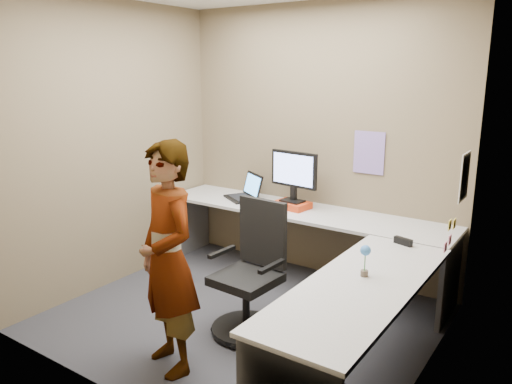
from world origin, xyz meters
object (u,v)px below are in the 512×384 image
Objects in this scene: monitor at (294,172)px; person at (168,259)px; office_chair at (251,281)px; desk at (311,250)px.

person reaches higher than monitor.
monitor is 0.50× the size of office_chair.
monitor is 1.88m from person.
person is at bearing -100.40° from office_chair.
person is (-0.18, -0.73, 0.38)m from office_chair.
office_chair is at bearing -116.50° from desk.
desk is 0.59m from office_chair.
desk is at bearing -42.25° from monitor.
desk is at bearing 92.88° from person.
desk is 2.85× the size of office_chair.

